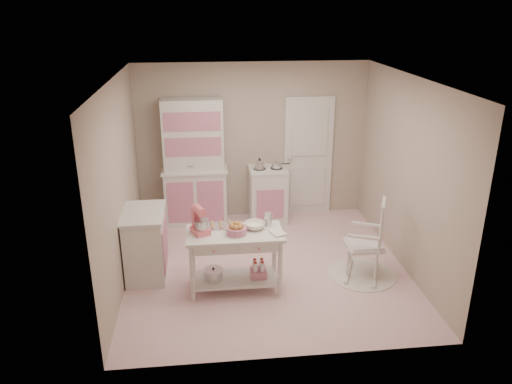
{
  "coord_description": "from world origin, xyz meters",
  "views": [
    {
      "loc": [
        -0.83,
        -6.09,
        3.47
      ],
      "look_at": [
        -0.15,
        0.0,
        1.13
      ],
      "focal_mm": 35.0,
      "sensor_mm": 36.0,
      "label": 1
    }
  ],
  "objects_px": {
    "base_cabinet": "(146,244)",
    "stand_mixer": "(200,221)",
    "work_table": "(235,261)",
    "rocking_chair": "(365,238)",
    "bread_basket": "(236,231)",
    "stove": "(268,195)",
    "hutch": "(194,163)"
  },
  "relations": [
    {
      "from": "base_cabinet",
      "to": "stand_mixer",
      "type": "height_order",
      "value": "stand_mixer"
    },
    {
      "from": "work_table",
      "to": "stand_mixer",
      "type": "bearing_deg",
      "value": 177.27
    },
    {
      "from": "rocking_chair",
      "to": "bread_basket",
      "type": "height_order",
      "value": "rocking_chair"
    },
    {
      "from": "stove",
      "to": "base_cabinet",
      "type": "bearing_deg",
      "value": -139.0
    },
    {
      "from": "rocking_chair",
      "to": "stand_mixer",
      "type": "relative_size",
      "value": 3.24
    },
    {
      "from": "base_cabinet",
      "to": "work_table",
      "type": "bearing_deg",
      "value": -22.97
    },
    {
      "from": "base_cabinet",
      "to": "rocking_chair",
      "type": "distance_m",
      "value": 2.91
    },
    {
      "from": "hutch",
      "to": "stand_mixer",
      "type": "distance_m",
      "value": 2.14
    },
    {
      "from": "hutch",
      "to": "bread_basket",
      "type": "bearing_deg",
      "value": -76.77
    },
    {
      "from": "hutch",
      "to": "stove",
      "type": "xyz_separation_m",
      "value": [
        1.2,
        -0.05,
        -0.58
      ]
    },
    {
      "from": "work_table",
      "to": "hutch",
      "type": "bearing_deg",
      "value": 103.02
    },
    {
      "from": "hutch",
      "to": "stove",
      "type": "height_order",
      "value": "hutch"
    },
    {
      "from": "stove",
      "to": "rocking_chair",
      "type": "bearing_deg",
      "value": -62.22
    },
    {
      "from": "stove",
      "to": "bread_basket",
      "type": "bearing_deg",
      "value": -107.51
    },
    {
      "from": "base_cabinet",
      "to": "stove",
      "type": "bearing_deg",
      "value": 41.0
    },
    {
      "from": "stove",
      "to": "base_cabinet",
      "type": "xyz_separation_m",
      "value": [
        -1.86,
        -1.62,
        0.0
      ]
    },
    {
      "from": "stove",
      "to": "stand_mixer",
      "type": "bearing_deg",
      "value": -118.23
    },
    {
      "from": "rocking_chair",
      "to": "stand_mixer",
      "type": "xyz_separation_m",
      "value": [
        -2.15,
        -0.13,
        0.42
      ]
    },
    {
      "from": "work_table",
      "to": "stand_mixer",
      "type": "relative_size",
      "value": 3.53
    },
    {
      "from": "bread_basket",
      "to": "work_table",
      "type": "bearing_deg",
      "value": 111.8
    },
    {
      "from": "rocking_chair",
      "to": "hutch",
      "type": "bearing_deg",
      "value": 160.69
    },
    {
      "from": "hutch",
      "to": "base_cabinet",
      "type": "bearing_deg",
      "value": -111.59
    },
    {
      "from": "base_cabinet",
      "to": "stand_mixer",
      "type": "bearing_deg",
      "value": -32.53
    },
    {
      "from": "stove",
      "to": "bread_basket",
      "type": "distance_m",
      "value": 2.3
    },
    {
      "from": "hutch",
      "to": "stand_mixer",
      "type": "bearing_deg",
      "value": -87.88
    },
    {
      "from": "base_cabinet",
      "to": "rocking_chair",
      "type": "relative_size",
      "value": 0.84
    },
    {
      "from": "rocking_chair",
      "to": "bread_basket",
      "type": "xyz_separation_m",
      "value": [
        -1.71,
        -0.2,
        0.3
      ]
    },
    {
      "from": "rocking_chair",
      "to": "stand_mixer",
      "type": "height_order",
      "value": "stand_mixer"
    },
    {
      "from": "stand_mixer",
      "to": "bread_basket",
      "type": "xyz_separation_m",
      "value": [
        0.44,
        -0.07,
        -0.12
      ]
    },
    {
      "from": "stove",
      "to": "bread_basket",
      "type": "height_order",
      "value": "stove"
    },
    {
      "from": "base_cabinet",
      "to": "work_table",
      "type": "relative_size",
      "value": 0.77
    },
    {
      "from": "hutch",
      "to": "base_cabinet",
      "type": "distance_m",
      "value": 1.88
    }
  ]
}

